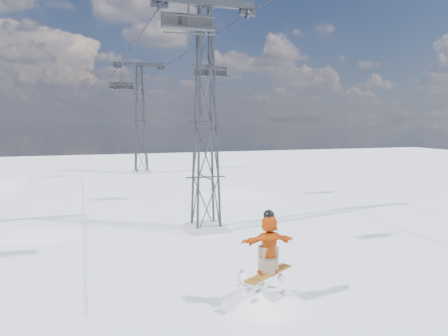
{
  "coord_description": "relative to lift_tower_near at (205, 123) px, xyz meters",
  "views": [
    {
      "loc": [
        -5.07,
        -12.95,
        5.63
      ],
      "look_at": [
        0.39,
        3.78,
        3.67
      ],
      "focal_mm": 35.0,
      "sensor_mm": 36.0,
      "label": 1
    }
  ],
  "objects": [
    {
      "name": "ground",
      "position": [
        -0.8,
        -8.0,
        -5.47
      ],
      "size": [
        120.0,
        120.0,
        0.0
      ],
      "primitive_type": "plane",
      "color": "white",
      "rests_on": "ground"
    },
    {
      "name": "snow_terrain",
      "position": [
        -5.57,
        13.24,
        -15.06
      ],
      "size": [
        39.0,
        37.0,
        22.0
      ],
      "color": "white",
      "rests_on": "ground"
    },
    {
      "name": "lift_tower_near",
      "position": [
        0.0,
        0.0,
        0.0
      ],
      "size": [
        5.2,
        1.8,
        11.43
      ],
      "color": "#999999",
      "rests_on": "ground"
    },
    {
      "name": "lift_tower_far",
      "position": [
        0.0,
        25.0,
        0.0
      ],
      "size": [
        5.2,
        1.8,
        11.43
      ],
      "color": "#999999",
      "rests_on": "ground"
    },
    {
      "name": "haul_cables",
      "position": [
        0.0,
        11.5,
        5.38
      ],
      "size": [
        4.46,
        51.0,
        0.06
      ],
      "color": "black",
      "rests_on": "ground"
    },
    {
      "name": "lift_chair_near",
      "position": [
        -2.2,
        -5.69,
        3.53
      ],
      "size": [
        1.87,
        0.54,
        2.32
      ],
      "color": "black",
      "rests_on": "ground"
    },
    {
      "name": "lift_chair_mid",
      "position": [
        2.2,
        6.4,
        3.18
      ],
      "size": [
        2.22,
        0.64,
        2.75
      ],
      "color": "black",
      "rests_on": "ground"
    },
    {
      "name": "lift_chair_far",
      "position": [
        -2.2,
        20.45,
        3.17
      ],
      "size": [
        2.22,
        0.64,
        2.76
      ],
      "color": "black",
      "rests_on": "ground"
    }
  ]
}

